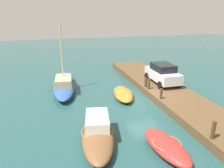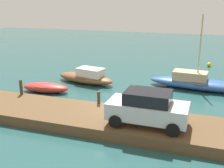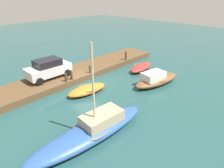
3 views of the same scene
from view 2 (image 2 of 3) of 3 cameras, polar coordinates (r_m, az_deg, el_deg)
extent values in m
plane|color=#234C4C|center=(17.12, 1.64, -5.46)|extent=(84.00, 84.00, 0.00)
cube|color=brown|center=(15.06, -0.86, -7.57)|extent=(22.10, 3.51, 0.57)
ellipsoid|color=brown|center=(22.68, -5.53, 1.22)|extent=(5.30, 2.59, 0.78)
torus|color=olive|center=(22.63, -5.54, 1.74)|extent=(2.06, 2.06, 0.07)
cube|color=silver|center=(22.25, -4.45, 2.45)|extent=(2.30, 1.60, 0.67)
ellipsoid|color=#2D569E|center=(21.93, 17.96, -0.07)|extent=(8.05, 2.54, 0.81)
torus|color=olive|center=(21.87, 18.01, 0.49)|extent=(2.11, 2.11, 0.07)
cube|color=tan|center=(21.86, 15.85, 1.66)|extent=(2.61, 1.54, 0.68)
cylinder|color=#C6B284|center=(21.36, 17.74, 7.01)|extent=(0.12, 0.12, 4.94)
ellipsoid|color=orange|center=(18.06, 6.53, -3.26)|extent=(3.66, 1.88, 0.63)
torus|color=olive|center=(18.00, 6.55, -2.75)|extent=(1.68, 1.68, 0.07)
ellipsoid|color=#B72D28|center=(20.92, -13.56, -0.70)|extent=(3.62, 1.74, 0.68)
torus|color=olive|center=(20.87, -13.59, -0.21)|extent=(1.60, 1.60, 0.07)
cylinder|color=#47331E|center=(19.02, -18.31, -0.63)|extent=(0.20, 0.20, 0.99)
cylinder|color=#47331E|center=(16.46, -2.76, -2.85)|extent=(0.18, 0.18, 0.78)
cylinder|color=#47331E|center=(15.83, 4.58, -3.52)|extent=(0.23, 0.23, 0.88)
cylinder|color=#47331E|center=(15.73, 6.71, -3.94)|extent=(0.22, 0.22, 0.77)
cube|color=silver|center=(13.81, 7.35, -5.47)|extent=(3.96, 1.83, 0.83)
cube|color=black|center=(13.56, 7.46, -2.69)|extent=(2.23, 1.59, 0.60)
cylinder|color=black|center=(14.60, 13.36, -6.29)|extent=(0.64, 0.23, 0.64)
cylinder|color=black|center=(12.99, 12.44, -9.27)|extent=(0.64, 0.23, 0.64)
cylinder|color=black|center=(15.07, 2.88, -5.07)|extent=(0.64, 0.23, 0.64)
cylinder|color=black|center=(13.52, 0.70, -7.75)|extent=(0.64, 0.23, 0.64)
sphere|color=yellow|center=(29.76, 19.44, 3.81)|extent=(0.44, 0.44, 0.44)
camera|label=1|loc=(28.96, -23.29, 16.14)|focal=34.75mm
camera|label=3|loc=(28.72, 31.69, 17.11)|focal=31.39mm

